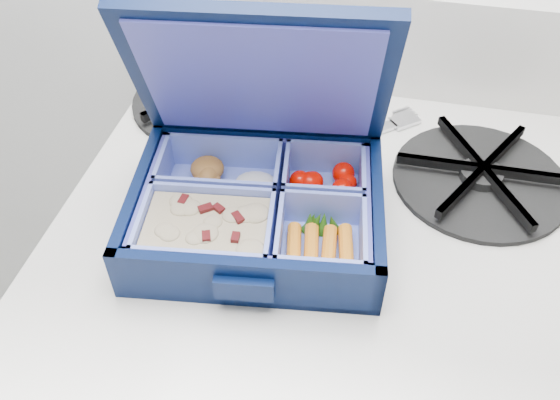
# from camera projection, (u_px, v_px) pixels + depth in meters

# --- Properties ---
(bento_box) EXTENTS (0.25, 0.21, 0.05)m
(bento_box) POSITION_uv_depth(u_px,v_px,m) (257.00, 210.00, 0.55)
(bento_box) COLOR #030F33
(bento_box) RESTS_ON stove
(burner_grate) EXTENTS (0.18, 0.18, 0.03)m
(burner_grate) POSITION_uv_depth(u_px,v_px,m) (482.00, 173.00, 0.61)
(burner_grate) COLOR black
(burner_grate) RESTS_ON stove
(burner_grate_rear) EXTENTS (0.20, 0.20, 0.02)m
(burner_grate_rear) POSITION_uv_depth(u_px,v_px,m) (206.00, 96.00, 0.71)
(burner_grate_rear) COLOR black
(burner_grate_rear) RESTS_ON stove
(fork) EXTENTS (0.17, 0.15, 0.01)m
(fork) POSITION_uv_depth(u_px,v_px,m) (335.00, 144.00, 0.66)
(fork) COLOR silver
(fork) RESTS_ON stove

